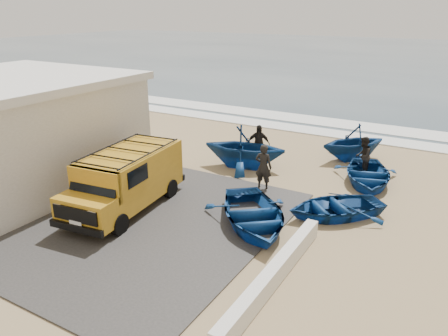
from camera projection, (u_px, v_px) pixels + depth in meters
The scene contains 16 objects.
ground at pixel (184, 202), 16.34m from camera, with size 160.00×160.00×0.00m, color tan.
slab at pixel (106, 210), 15.65m from camera, with size 12.00×10.00×0.05m, color #3D3A38.
ocean at pixel (412, 59), 61.77m from camera, with size 180.00×88.00×0.01m, color #385166.
surf_line at pixel (299, 129), 26.06m from camera, with size 180.00×1.60×0.06m, color white.
surf_wash at pixel (313, 120), 28.09m from camera, with size 180.00×2.20×0.04m, color white.
building at pixel (0, 132), 17.49m from camera, with size 8.40×9.40×4.30m.
parapet at pixel (274, 275), 11.46m from camera, with size 0.35×6.00×0.55m, color silver.
van at pixel (126, 178), 15.48m from camera, with size 2.53×5.27×2.18m.
boat_near_left at pixel (253, 215), 14.43m from camera, with size 2.93×4.11×0.85m, color navy.
boat_near_right at pixel (335, 207), 15.16m from camera, with size 2.46×3.44×0.71m, color navy.
boat_mid_left at pixel (244, 147), 19.61m from camera, with size 3.17×3.68×1.94m, color navy.
boat_mid_right at pixel (368, 175), 17.95m from camera, with size 2.67×3.74×0.77m, color navy.
boat_far_left at pixel (354, 142), 20.64m from camera, with size 2.84×3.30×1.74m, color navy.
fisherman_front at pixel (263, 167), 17.26m from camera, with size 0.68×0.45×1.86m, color black.
fisherman_middle at pixel (363, 156), 18.82m from camera, with size 0.82×0.64×1.68m, color black.
fisherman_back at pixel (258, 144), 20.20m from camera, with size 1.07×0.45×1.83m, color black.
Camera 1 is at (8.77, -12.11, 6.88)m, focal length 35.00 mm.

